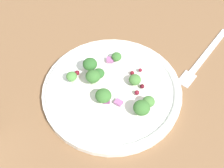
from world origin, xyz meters
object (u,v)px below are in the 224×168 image
object	(u,v)px
broccoli_floret_0	(149,102)
broccoli_floret_1	(93,77)
plate	(112,90)
fork	(202,59)
broccoli_floret_2	(99,74)

from	to	relation	value
broccoli_floret_0	broccoli_floret_1	xyz separation A→B (cm)	(8.72, -6.26, 0.59)
plate	broccoli_floret_0	xyz separation A→B (cm)	(-5.53, 4.80, 2.14)
fork	broccoli_floret_2	bearing A→B (deg)	7.73
broccoli_floret_1	broccoli_floret_2	xyz separation A→B (cm)	(-1.14, -1.16, -0.79)
plate	broccoli_floret_1	distance (cm)	4.43
broccoli_floret_0	broccoli_floret_1	bearing A→B (deg)	-35.68
broccoli_floret_0	broccoli_floret_2	xyz separation A→B (cm)	(7.57, -7.42, -0.20)
broccoli_floret_0	fork	size ratio (longest dim) A/B	0.15
broccoli_floret_1	plate	bearing A→B (deg)	155.40
broccoli_floret_0	broccoli_floret_2	distance (cm)	10.60
broccoli_floret_0	fork	xyz separation A→B (cm)	(-13.45, -10.27, -2.75)
broccoli_floret_1	broccoli_floret_2	world-z (taller)	broccoli_floret_1
broccoli_floret_1	fork	distance (cm)	22.77
broccoli_floret_2	fork	world-z (taller)	broccoli_floret_2
broccoli_floret_1	fork	xyz separation A→B (cm)	(-22.17, -4.01, -3.33)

